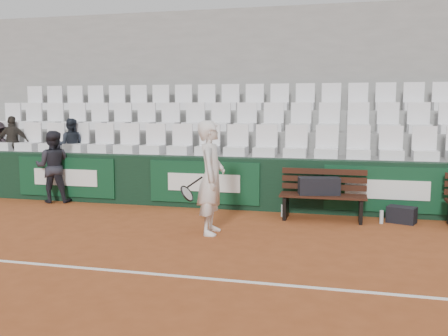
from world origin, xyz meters
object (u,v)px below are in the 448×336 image
at_px(sports_bag_left, 319,186).
at_px(spectator_c, 70,125).
at_px(sports_bag_ground, 402,215).
at_px(bench_left, 323,207).
at_px(tennis_player, 211,178).
at_px(ball_kid, 53,167).
at_px(water_bottle_near, 283,211).
at_px(water_bottle_far, 381,217).
at_px(spectator_b, 12,123).

bearing_deg(sports_bag_left, spectator_c, 168.91).
bearing_deg(sports_bag_ground, bench_left, -175.73).
height_order(tennis_player, ball_kid, tennis_player).
xyz_separation_m(tennis_player, spectator_c, (-3.90, 2.47, 0.70)).
height_order(water_bottle_near, water_bottle_far, water_bottle_far).
relative_size(sports_bag_ground, spectator_c, 0.39).
bearing_deg(spectator_b, tennis_player, 138.87).
xyz_separation_m(sports_bag_left, spectator_b, (-6.96, 1.08, 1.01)).
bearing_deg(tennis_player, bench_left, 39.54).
distance_m(water_bottle_far, spectator_c, 6.82).
bearing_deg(spectator_b, sports_bag_left, 154.72).
height_order(tennis_player, spectator_b, spectator_b).
height_order(water_bottle_near, spectator_c, spectator_c).
xyz_separation_m(water_bottle_near, tennis_player, (-0.95, -1.46, 0.78)).
xyz_separation_m(bench_left, sports_bag_left, (-0.07, 0.02, 0.38)).
xyz_separation_m(water_bottle_near, ball_kid, (-4.82, 0.23, 0.64)).
height_order(sports_bag_left, spectator_c, spectator_c).
relative_size(spectator_b, spectator_c, 1.04).
relative_size(bench_left, tennis_player, 0.84).
relative_size(bench_left, water_bottle_near, 6.76).
height_order(water_bottle_near, tennis_player, tennis_player).
xyz_separation_m(sports_bag_left, water_bottle_near, (-0.64, 0.08, -0.49)).
relative_size(sports_bag_ground, spectator_b, 0.38).
relative_size(ball_kid, spectator_b, 1.22).
distance_m(ball_kid, spectator_c, 1.14).
xyz_separation_m(water_bottle_far, ball_kid, (-6.53, 0.37, 0.63)).
xyz_separation_m(tennis_player, ball_kid, (-3.87, 1.69, -0.14)).
bearing_deg(spectator_b, spectator_c, 163.50).
distance_m(sports_bag_left, water_bottle_near, 0.81).
bearing_deg(sports_bag_left, water_bottle_far, -3.55).
distance_m(tennis_player, ball_kid, 4.23).
distance_m(water_bottle_near, tennis_player, 1.91).
height_order(bench_left, water_bottle_far, bench_left).
height_order(bench_left, sports_bag_ground, bench_left).
bearing_deg(spectator_c, sports_bag_left, 151.46).
relative_size(bench_left, ball_kid, 1.00).
xyz_separation_m(bench_left, tennis_player, (-1.66, -1.37, 0.66)).
xyz_separation_m(water_bottle_near, water_bottle_far, (1.71, -0.14, 0.00)).
xyz_separation_m(sports_bag_ground, water_bottle_far, (-0.34, -0.15, -0.03)).
xyz_separation_m(tennis_player, spectator_b, (-5.38, 2.47, 0.72)).
bearing_deg(bench_left, spectator_c, 168.88).
bearing_deg(bench_left, sports_bag_left, 167.17).
height_order(water_bottle_near, ball_kid, ball_kid).
distance_m(water_bottle_far, spectator_b, 8.25).
xyz_separation_m(sports_bag_left, sports_bag_ground, (1.41, 0.08, -0.46)).
bearing_deg(water_bottle_near, ball_kid, 177.29).
distance_m(water_bottle_far, ball_kid, 6.57).
distance_m(sports_bag_ground, spectator_b, 8.56).
bearing_deg(water_bottle_far, ball_kid, 176.76).
height_order(water_bottle_far, ball_kid, ball_kid).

